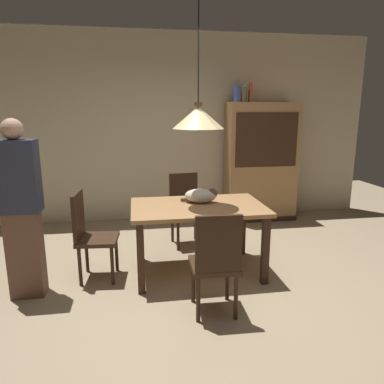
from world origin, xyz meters
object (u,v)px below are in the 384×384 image
book_blue_wide (237,94)px  book_green_slim (245,93)px  book_red_tall (249,93)px  pendant_lamp (198,117)px  chair_left_side (90,232)px  hutch_bookcase (260,165)px  dining_table (198,214)px  chair_far_back (185,206)px  person_standing (21,210)px  chair_near_front (216,260)px  book_brown_thick (242,95)px  cat_sleeping (201,196)px

book_blue_wide → book_green_slim: (0.14, 0.00, 0.01)m
book_red_tall → book_blue_wide: bearing=180.0°
pendant_lamp → book_green_slim: size_ratio=5.00×
chair_left_side → hutch_bookcase: hutch_bookcase is taller
dining_table → book_blue_wide: book_blue_wide is taller
chair_far_back → chair_left_side: bearing=-142.1°
chair_left_side → hutch_bookcase: 3.05m
book_red_tall → chair_left_side: bearing=-141.4°
dining_table → hutch_bookcase: size_ratio=0.76×
pendant_lamp → book_red_tall: bearing=58.5°
book_green_slim → person_standing: bearing=-143.3°
chair_far_back → book_blue_wide: 1.94m
chair_far_back → book_green_slim: 2.02m
chair_near_front → book_brown_thick: size_ratio=3.88×
chair_left_side → book_brown_thick: size_ratio=3.88×
chair_near_front → book_blue_wide: bearing=71.1°
chair_left_side → hutch_bookcase: bearing=35.8°
pendant_lamp → book_brown_thick: bearing=61.2°
chair_far_back → hutch_bookcase: hutch_bookcase is taller
dining_table → book_blue_wide: (0.91, 1.78, 1.32)m
cat_sleeping → book_blue_wide: book_blue_wide is taller
book_brown_thick → chair_left_side: bearing=-139.9°
pendant_lamp → book_brown_thick: size_ratio=5.42×
book_brown_thick → book_green_slim: 0.06m
book_blue_wide → book_green_slim: size_ratio=0.92×
chair_near_front → hutch_bookcase: 3.00m
dining_table → hutch_bookcase: (1.33, 1.78, 0.24)m
book_blue_wide → book_red_tall: bearing=0.0°
dining_table → chair_far_back: bearing=90.6°
book_red_tall → person_standing: (-2.77, -2.03, -1.15)m
chair_left_side → book_red_tall: size_ratio=3.32×
hutch_bookcase → book_brown_thick: 1.13m
book_blue_wide → book_red_tall: size_ratio=0.86×
chair_near_front → pendant_lamp: (0.00, 0.88, 1.15)m
chair_far_back → book_blue_wide: book_blue_wide is taller
chair_far_back → chair_left_side: 1.42m
book_blue_wide → book_red_tall: book_red_tall is taller
pendant_lamp → book_brown_thick: 2.05m
chair_near_front → book_red_tall: (1.09, 2.66, 1.48)m
chair_left_side → person_standing: person_standing is taller
chair_left_side → person_standing: (-0.56, -0.26, 0.33)m
chair_near_front → book_brown_thick: (0.98, 2.66, 1.45)m
cat_sleeping → person_standing: bearing=-168.3°
dining_table → book_green_slim: size_ratio=5.38×
hutch_bookcase → book_brown_thick: book_brown_thick is taller
chair_near_front → book_red_tall: bearing=67.7°
book_blue_wide → person_standing: size_ratio=0.14×
chair_near_front → pendant_lamp: pendant_lamp is taller
dining_table → chair_near_front: size_ratio=1.51×
chair_near_front → book_brown_thick: bearing=69.7°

